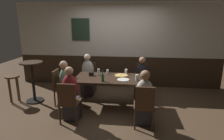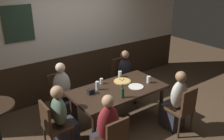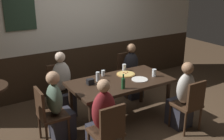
{
  "view_description": "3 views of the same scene",
  "coord_description": "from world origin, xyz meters",
  "views": [
    {
      "loc": [
        0.53,
        -4.27,
        2.05
      ],
      "look_at": [
        0.03,
        -0.02,
        0.93
      ],
      "focal_mm": 30.4,
      "sensor_mm": 36.0,
      "label": 1
    },
    {
      "loc": [
        -2.36,
        -3.06,
        2.68
      ],
      "look_at": [
        -0.11,
        0.04,
        1.11
      ],
      "focal_mm": 38.62,
      "sensor_mm": 36.0,
      "label": 2
    },
    {
      "loc": [
        -2.28,
        -3.45,
        2.39
      ],
      "look_at": [
        -0.08,
        0.13,
        0.9
      ],
      "focal_mm": 42.74,
      "sensor_mm": 36.0,
      "label": 3
    }
  ],
  "objects": [
    {
      "name": "person_left_near",
      "position": [
        -0.75,
        -0.7,
        0.49
      ],
      "size": [
        0.34,
        0.37,
        1.16
      ],
      "color": "#2D2D38",
      "rests_on": "ground_plane"
    },
    {
      "name": "person_head_west",
      "position": [
        -1.1,
        0.0,
        0.47
      ],
      "size": [
        0.37,
        0.34,
        1.12
      ],
      "color": "#2D2D38",
      "rests_on": "ground_plane"
    },
    {
      "name": "beer_glass_half",
      "position": [
        -0.33,
        0.17,
        0.81
      ],
      "size": [
        0.06,
        0.06,
        0.16
      ],
      "color": "silver",
      "rests_on": "dining_table"
    },
    {
      "name": "chair_head_west",
      "position": [
        -1.27,
        0.0,
        0.5
      ],
      "size": [
        0.4,
        0.4,
        0.88
      ],
      "color": "#422B1C",
      "rests_on": "ground_plane"
    },
    {
      "name": "person_right_far",
      "position": [
        0.75,
        0.7,
        0.47
      ],
      "size": [
        0.34,
        0.37,
        1.12
      ],
      "color": "#2D2D38",
      "rests_on": "ground_plane"
    },
    {
      "name": "pint_glass_stout",
      "position": [
        0.6,
        -0.14,
        0.8
      ],
      "size": [
        0.07,
        0.07,
        0.13
      ],
      "color": "silver",
      "rests_on": "dining_table"
    },
    {
      "name": "person_right_near",
      "position": [
        0.75,
        -0.7,
        0.48
      ],
      "size": [
        0.34,
        0.37,
        1.14
      ],
      "color": "#2D2D38",
      "rests_on": "ground_plane"
    },
    {
      "name": "condiment_caddy",
      "position": [
        -0.5,
        0.12,
        0.79
      ],
      "size": [
        0.11,
        0.09,
        0.09
      ],
      "primitive_type": "cube",
      "color": "black",
      "rests_on": "dining_table"
    },
    {
      "name": "dining_table",
      "position": [
        0.0,
        0.0,
        0.66
      ],
      "size": [
        1.7,
        0.9,
        0.74
      ],
      "color": "black",
      "rests_on": "ground_plane"
    },
    {
      "name": "chair_right_far",
      "position": [
        0.75,
        0.87,
        0.5
      ],
      "size": [
        0.4,
        0.4,
        0.88
      ],
      "color": "#422B1C",
      "rests_on": "ground_plane"
    },
    {
      "name": "tumbler_water",
      "position": [
        -0.13,
        0.34,
        0.79
      ],
      "size": [
        0.06,
        0.06,
        0.1
      ],
      "color": "silver",
      "rests_on": "dining_table"
    },
    {
      "name": "chair_left_near",
      "position": [
        -0.75,
        -0.87,
        0.5
      ],
      "size": [
        0.4,
        0.4,
        0.88
      ],
      "color": "#422B1C",
      "rests_on": "ground_plane"
    },
    {
      "name": "wall_back",
      "position": [
        -0.01,
        1.65,
        1.3
      ],
      "size": [
        6.4,
        0.13,
        2.6
      ],
      "color": "#332316",
      "rests_on": "ground_plane"
    },
    {
      "name": "tumbler_short",
      "position": [
        0.34,
        0.39,
        0.79
      ],
      "size": [
        0.07,
        0.07,
        0.12
      ],
      "color": "silver",
      "rests_on": "dining_table"
    },
    {
      "name": "chair_right_near",
      "position": [
        0.75,
        -0.87,
        0.5
      ],
      "size": [
        0.4,
        0.4,
        0.88
      ],
      "color": "#422B1C",
      "rests_on": "ground_plane"
    },
    {
      "name": "plate_white_large",
      "position": [
        0.3,
        -0.14,
        0.75
      ],
      "size": [
        0.27,
        0.27,
        0.01
      ],
      "primitive_type": "cylinder",
      "color": "white",
      "rests_on": "dining_table"
    },
    {
      "name": "person_left_far",
      "position": [
        -0.75,
        0.7,
        0.49
      ],
      "size": [
        0.34,
        0.37,
        1.16
      ],
      "color": "#2D2D38",
      "rests_on": "ground_plane"
    },
    {
      "name": "ground_plane",
      "position": [
        0.0,
        0.0,
        0.0
      ],
      "size": [
        12.0,
        12.0,
        0.0
      ],
      "primitive_type": "plane",
      "color": "#4C3826"
    },
    {
      "name": "beer_bottle_green",
      "position": [
        -0.15,
        -0.31,
        0.83
      ],
      "size": [
        0.06,
        0.06,
        0.24
      ],
      "color": "#194723",
      "rests_on": "dining_table"
    },
    {
      "name": "pizza",
      "position": [
        0.23,
        0.18,
        0.75
      ],
      "size": [
        0.33,
        0.33,
        0.03
      ],
      "color": "tan",
      "rests_on": "dining_table"
    },
    {
      "name": "chair_left_far",
      "position": [
        -0.75,
        0.87,
        0.5
      ],
      "size": [
        0.4,
        0.4,
        0.88
      ],
      "color": "#422B1C",
      "rests_on": "ground_plane"
    }
  ]
}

